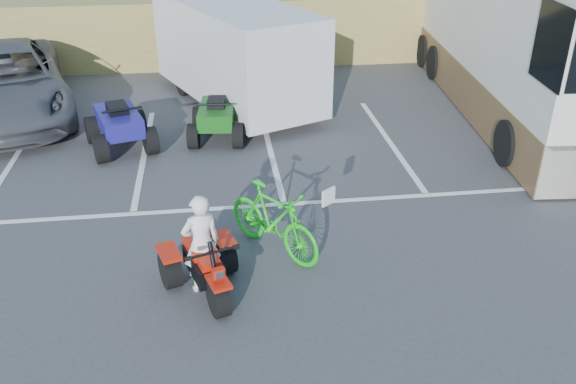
{
  "coord_description": "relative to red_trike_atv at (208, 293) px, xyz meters",
  "views": [
    {
      "loc": [
        -1.19,
        -7.22,
        5.39
      ],
      "look_at": [
        -0.11,
        1.0,
        1.0
      ],
      "focal_mm": 38.0,
      "sensor_mm": 36.0,
      "label": 1
    }
  ],
  "objects": [
    {
      "name": "ground",
      "position": [
        1.41,
        0.07,
        0.0
      ],
      "size": [
        100.0,
        100.0,
        0.0
      ],
      "primitive_type": "plane",
      "color": "#3B3B3E",
      "rests_on": "ground"
    },
    {
      "name": "parking_stripes",
      "position": [
        2.28,
        4.14,
        0.0
      ],
      "size": [
        28.0,
        5.16,
        0.01
      ],
      "color": "white",
      "rests_on": "ground"
    },
    {
      "name": "red_trike_atv",
      "position": [
        0.0,
        0.0,
        0.0
      ],
      "size": [
        1.5,
        1.73,
        0.96
      ],
      "primitive_type": null,
      "rotation": [
        0.0,
        0.0,
        0.31
      ],
      "color": "red",
      "rests_on": "ground"
    },
    {
      "name": "rider",
      "position": [
        -0.05,
        0.14,
        0.76
      ],
      "size": [
        0.64,
        0.51,
        1.52
      ],
      "primitive_type": "imported",
      "rotation": [
        0.0,
        0.0,
        3.45
      ],
      "color": "white",
      "rests_on": "ground"
    },
    {
      "name": "green_dirt_bike",
      "position": [
        1.06,
        0.96,
        0.57
      ],
      "size": [
        1.6,
        1.84,
        1.15
      ],
      "primitive_type": "imported",
      "rotation": [
        0.0,
        0.0,
        0.66
      ],
      "color": "#14BF19",
      "rests_on": "ground"
    },
    {
      "name": "grey_pickup",
      "position": [
        -4.71,
        7.86,
        0.84
      ],
      "size": [
        4.37,
        6.56,
        1.67
      ],
      "primitive_type": "imported",
      "rotation": [
        0.0,
        0.0,
        0.29
      ],
      "color": "#484950",
      "rests_on": "ground"
    },
    {
      "name": "cargo_trailer",
      "position": [
        0.88,
        7.99,
        1.38
      ],
      "size": [
        4.18,
        5.88,
        2.55
      ],
      "rotation": [
        0.0,
        0.0,
        0.41
      ],
      "color": "silver",
      "rests_on": "ground"
    },
    {
      "name": "rv_motorhome",
      "position": [
        7.77,
        7.14,
        1.66
      ],
      "size": [
        3.66,
        10.87,
        3.83
      ],
      "rotation": [
        0.0,
        0.0,
        -0.09
      ],
      "color": "silver",
      "rests_on": "ground"
    },
    {
      "name": "quad_atv_blue",
      "position": [
        -1.78,
        5.46,
        0.0
      ],
      "size": [
        1.74,
        2.03,
        1.13
      ],
      "primitive_type": null,
      "rotation": [
        0.0,
        0.0,
        0.3
      ],
      "color": "navy",
      "rests_on": "ground"
    },
    {
      "name": "quad_atv_green",
      "position": [
        0.32,
        5.72,
        0.0
      ],
      "size": [
        1.37,
        1.73,
        1.05
      ],
      "primitive_type": null,
      "rotation": [
        0.0,
        0.0,
        -0.11
      ],
      "color": "#135313",
      "rests_on": "ground"
    }
  ]
}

